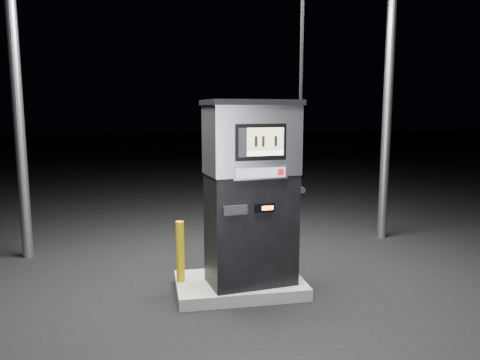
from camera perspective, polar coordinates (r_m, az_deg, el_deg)
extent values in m
plane|color=black|center=(6.13, -0.02, -13.37)|extent=(80.00, 80.00, 0.00)
cube|color=slate|center=(6.10, -0.02, -12.72)|extent=(1.60, 1.00, 0.15)
cylinder|color=gray|center=(7.82, -25.43, 7.48)|extent=(0.16, 0.16, 4.50)
cylinder|color=gray|center=(8.60, 17.51, 7.94)|extent=(0.16, 0.16, 4.50)
cube|color=black|center=(5.79, 1.34, -5.97)|extent=(1.11, 0.74, 1.37)
cube|color=silver|center=(5.62, 1.37, 4.90)|extent=(1.14, 0.76, 0.82)
cube|color=black|center=(5.61, 1.39, 9.43)|extent=(1.19, 0.81, 0.07)
cube|color=black|center=(5.32, 2.56, 4.63)|extent=(0.61, 0.12, 0.42)
cube|color=tan|center=(5.32, 3.13, 4.98)|extent=(0.45, 0.07, 0.26)
cube|color=white|center=(5.33, 3.12, 3.28)|extent=(0.45, 0.07, 0.05)
cube|color=silver|center=(5.36, 2.54, 0.89)|extent=(0.66, 0.12, 0.15)
cube|color=#919498|center=(5.34, 2.61, 0.86)|extent=(0.60, 0.09, 0.12)
cube|color=#A60B0D|center=(5.43, 4.98, 0.97)|extent=(0.08, 0.01, 0.08)
cube|color=black|center=(5.45, 3.03, -3.42)|extent=(0.24, 0.05, 0.10)
cube|color=#FF5B0C|center=(5.45, 3.40, -3.42)|extent=(0.14, 0.02, 0.05)
cube|color=black|center=(5.33, -0.58, -3.69)|extent=(0.29, 0.07, 0.11)
cube|color=black|center=(5.91, 6.59, -1.11)|extent=(0.14, 0.21, 0.27)
cylinder|color=gray|center=(5.94, 7.16, -1.07)|extent=(0.11, 0.25, 0.08)
cylinder|color=black|center=(5.86, 7.55, 16.75)|extent=(0.04, 0.04, 3.40)
cylinder|color=#C59C0A|center=(5.94, -7.30, -8.66)|extent=(0.14, 0.14, 0.77)
cylinder|color=#C59C0A|center=(6.16, 6.70, -7.30)|extent=(0.15, 0.15, 0.92)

